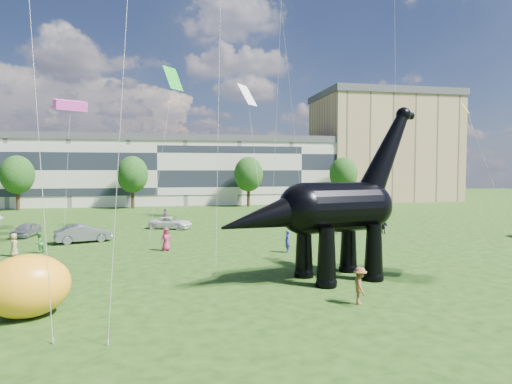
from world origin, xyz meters
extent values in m
plane|color=#16330C|center=(0.00, 0.00, 0.00)|extent=(220.00, 220.00, 0.00)
cube|color=beige|center=(-8.00, 62.00, 6.00)|extent=(78.00, 11.00, 12.00)
cube|color=tan|center=(40.00, 65.00, 11.00)|extent=(28.00, 18.00, 22.00)
cylinder|color=#382314|center=(-30.00, 53.00, 1.60)|extent=(0.56, 0.56, 3.20)
ellipsoid|color=#14380F|center=(-30.00, 53.00, 6.32)|extent=(5.20, 5.20, 6.24)
cylinder|color=#382314|center=(-12.00, 53.00, 1.60)|extent=(0.56, 0.56, 3.20)
ellipsoid|color=#14380F|center=(-12.00, 53.00, 6.32)|extent=(5.20, 5.20, 6.24)
cylinder|color=#382314|center=(8.00, 53.00, 1.60)|extent=(0.56, 0.56, 3.20)
ellipsoid|color=#14380F|center=(8.00, 53.00, 6.32)|extent=(5.20, 5.20, 6.24)
cylinder|color=#382314|center=(26.00, 53.00, 1.60)|extent=(0.56, 0.56, 3.20)
ellipsoid|color=#14380F|center=(26.00, 53.00, 6.32)|extent=(5.20, 5.20, 6.24)
cone|color=black|center=(3.30, 0.46, 1.68)|extent=(1.40, 1.40, 3.35)
sphere|color=black|center=(3.30, 0.46, 0.20)|extent=(1.23, 1.23, 1.23)
cone|color=black|center=(2.71, 2.84, 1.68)|extent=(1.40, 1.40, 3.35)
sphere|color=black|center=(2.71, 2.84, 0.20)|extent=(1.23, 1.23, 1.23)
cone|color=black|center=(6.55, 1.25, 1.68)|extent=(1.40, 1.40, 3.35)
sphere|color=black|center=(6.55, 1.25, 0.20)|extent=(1.23, 1.23, 1.23)
cone|color=black|center=(5.97, 3.64, 1.68)|extent=(1.40, 1.40, 3.35)
sphere|color=black|center=(5.97, 3.64, 0.20)|extent=(1.23, 1.23, 1.23)
cylinder|color=black|center=(4.52, 2.02, 4.36)|extent=(5.28, 4.05, 3.02)
sphere|color=black|center=(2.24, 1.46, 4.36)|extent=(3.02, 3.02, 3.02)
sphere|color=black|center=(6.80, 2.58, 4.36)|extent=(2.91, 2.91, 2.91)
cone|color=black|center=(8.13, 2.91, 7.60)|extent=(4.49, 2.63, 5.92)
sphere|color=black|center=(9.45, 3.23, 10.16)|extent=(0.94, 0.94, 0.94)
cylinder|color=black|center=(9.78, 3.31, 10.11)|extent=(0.88, 0.66, 0.49)
cone|color=black|center=(0.01, 0.91, 3.99)|extent=(6.30, 3.69, 3.28)
imported|color=#B6B6BB|center=(-19.49, 23.18, 0.69)|extent=(2.13, 4.21, 1.37)
imported|color=slate|center=(-13.25, 18.65, 0.80)|extent=(5.15, 3.26, 1.60)
imported|color=white|center=(-5.51, 26.29, 0.67)|extent=(5.29, 4.00, 1.34)
imported|color=#595960|center=(10.69, 23.93, 0.68)|extent=(3.96, 5.02, 1.36)
cube|color=white|center=(14.99, 30.18, 1.02)|extent=(3.37, 3.37, 0.11)
cone|color=white|center=(14.99, 30.18, 1.77)|extent=(4.27, 4.27, 1.40)
cylinder|color=#999999|center=(13.42, 29.22, 0.51)|extent=(0.06, 0.06, 1.02)
cylinder|color=#999999|center=(15.95, 28.61, 0.51)|extent=(0.06, 0.06, 1.02)
cylinder|color=#999999|center=(14.03, 31.76, 0.51)|extent=(0.06, 0.06, 1.02)
cylinder|color=#999999|center=(16.57, 31.14, 0.51)|extent=(0.06, 0.06, 1.02)
cube|color=silver|center=(21.74, 33.19, 1.08)|extent=(3.59, 3.59, 0.12)
cone|color=silver|center=(21.74, 33.19, 1.86)|extent=(4.55, 4.55, 1.47)
cylinder|color=#999999|center=(20.77, 31.51, 0.54)|extent=(0.06, 0.06, 1.08)
cylinder|color=#999999|center=(23.42, 32.22, 0.54)|extent=(0.06, 0.06, 1.08)
cylinder|color=#999999|center=(20.07, 34.16, 0.54)|extent=(0.06, 0.06, 1.08)
cylinder|color=#999999|center=(22.72, 34.86, 0.54)|extent=(0.06, 0.06, 1.08)
cylinder|color=#999999|center=(-24.92, 31.64, 0.55)|extent=(0.06, 0.06, 1.10)
ellipsoid|color=#FFA01A|center=(-11.62, -1.78, 1.42)|extent=(4.37, 3.81, 2.84)
imported|color=#368738|center=(-15.66, 14.03, 0.82)|extent=(0.92, 0.99, 1.63)
imported|color=olive|center=(12.26, 18.83, 0.79)|extent=(1.18, 1.03, 1.59)
imported|color=black|center=(16.10, 18.44, 0.90)|extent=(0.88, 1.74, 1.79)
imported|color=tan|center=(-17.12, 12.94, 0.88)|extent=(0.79, 0.99, 1.77)
imported|color=brown|center=(3.79, -2.89, 0.93)|extent=(0.91, 1.31, 1.85)
imported|color=teal|center=(25.61, 35.72, 0.78)|extent=(0.65, 0.52, 1.56)
imported|color=#AA2A56|center=(-5.79, 13.12, 0.93)|extent=(1.03, 0.80, 1.86)
imported|color=#612F6A|center=(-6.21, 30.71, 0.94)|extent=(0.59, 1.15, 1.88)
imported|color=#2B2CA0|center=(3.72, 10.49, 0.89)|extent=(0.46, 0.67, 1.78)
plane|color=#17981E|center=(-5.09, 23.53, 16.09)|extent=(2.63, 2.73, 2.46)
cube|color=#D33AA5|center=(-15.44, 24.69, 13.19)|extent=(3.41, 2.80, 1.23)
plane|color=yellow|center=(24.14, 16.83, 12.87)|extent=(1.41, 1.41, 1.10)
plane|color=silver|center=(4.39, 33.11, 16.32)|extent=(3.37, 3.55, 2.79)
camera|label=1|loc=(-5.13, -22.21, 6.61)|focal=30.00mm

